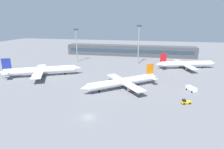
{
  "coord_description": "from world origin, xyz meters",
  "views": [
    {
      "loc": [
        18.76,
        -51.51,
        30.28
      ],
      "look_at": [
        -0.6,
        40.0,
        3.0
      ],
      "focal_mm": 29.89,
      "sensor_mm": 36.0,
      "label": 1
    }
  ],
  "objects_px": {
    "airplane_far": "(186,64)",
    "service_van_white": "(191,89)",
    "baggage_tug_yellow": "(186,102)",
    "floodlight_tower_west": "(139,42)",
    "airplane_mid": "(42,70)",
    "floodlight_tower_east": "(77,43)",
    "airplane_near": "(122,82)"
  },
  "relations": [
    {
      "from": "airplane_mid",
      "to": "baggage_tug_yellow",
      "type": "relative_size",
      "value": 10.58
    },
    {
      "from": "airplane_far",
      "to": "floodlight_tower_east",
      "type": "height_order",
      "value": "floodlight_tower_east"
    },
    {
      "from": "service_van_white",
      "to": "floodlight_tower_west",
      "type": "distance_m",
      "value": 58.82
    },
    {
      "from": "airplane_far",
      "to": "floodlight_tower_west",
      "type": "bearing_deg",
      "value": 167.04
    },
    {
      "from": "service_van_white",
      "to": "airplane_near",
      "type": "bearing_deg",
      "value": -174.95
    },
    {
      "from": "airplane_near",
      "to": "baggage_tug_yellow",
      "type": "height_order",
      "value": "airplane_near"
    },
    {
      "from": "floodlight_tower_west",
      "to": "service_van_white",
      "type": "bearing_deg",
      "value": -61.29
    },
    {
      "from": "airplane_mid",
      "to": "floodlight_tower_west",
      "type": "bearing_deg",
      "value": 40.29
    },
    {
      "from": "airplane_mid",
      "to": "floodlight_tower_east",
      "type": "bearing_deg",
      "value": 83.26
    },
    {
      "from": "baggage_tug_yellow",
      "to": "airplane_far",
      "type": "bearing_deg",
      "value": 80.97
    },
    {
      "from": "airplane_near",
      "to": "airplane_mid",
      "type": "distance_m",
      "value": 48.25
    },
    {
      "from": "baggage_tug_yellow",
      "to": "floodlight_tower_west",
      "type": "bearing_deg",
      "value": 109.5
    },
    {
      "from": "airplane_near",
      "to": "floodlight_tower_west",
      "type": "height_order",
      "value": "floodlight_tower_west"
    },
    {
      "from": "service_van_white",
      "to": "airplane_far",
      "type": "bearing_deg",
      "value": 84.08
    },
    {
      "from": "airplane_far",
      "to": "floodlight_tower_west",
      "type": "height_order",
      "value": "floodlight_tower_west"
    },
    {
      "from": "baggage_tug_yellow",
      "to": "floodlight_tower_east",
      "type": "xyz_separation_m",
      "value": [
        -68.39,
        62.01,
        13.42
      ]
    },
    {
      "from": "service_van_white",
      "to": "floodlight_tower_west",
      "type": "height_order",
      "value": "floodlight_tower_west"
    },
    {
      "from": "airplane_mid",
      "to": "floodlight_tower_west",
      "type": "xyz_separation_m",
      "value": [
        50.42,
        42.74,
        12.28
      ]
    },
    {
      "from": "airplane_mid",
      "to": "airplane_far",
      "type": "height_order",
      "value": "airplane_mid"
    },
    {
      "from": "airplane_mid",
      "to": "airplane_far",
      "type": "relative_size",
      "value": 1.05
    },
    {
      "from": "baggage_tug_yellow",
      "to": "airplane_near",
      "type": "bearing_deg",
      "value": 156.01
    },
    {
      "from": "airplane_near",
      "to": "service_van_white",
      "type": "xyz_separation_m",
      "value": [
        30.58,
        2.7,
        -1.93
      ]
    },
    {
      "from": "airplane_far",
      "to": "service_van_white",
      "type": "xyz_separation_m",
      "value": [
        -4.43,
        -42.67,
        -1.92
      ]
    },
    {
      "from": "floodlight_tower_west",
      "to": "floodlight_tower_east",
      "type": "height_order",
      "value": "floodlight_tower_west"
    },
    {
      "from": "floodlight_tower_west",
      "to": "floodlight_tower_east",
      "type": "distance_m",
      "value": 45.71
    },
    {
      "from": "airplane_mid",
      "to": "floodlight_tower_west",
      "type": "relative_size",
      "value": 1.52
    },
    {
      "from": "airplane_far",
      "to": "service_van_white",
      "type": "bearing_deg",
      "value": -95.92
    },
    {
      "from": "airplane_mid",
      "to": "floodlight_tower_east",
      "type": "distance_m",
      "value": 42.2
    },
    {
      "from": "baggage_tug_yellow",
      "to": "floodlight_tower_west",
      "type": "relative_size",
      "value": 0.14
    },
    {
      "from": "airplane_far",
      "to": "airplane_mid",
      "type": "bearing_deg",
      "value": -156.7
    },
    {
      "from": "airplane_mid",
      "to": "baggage_tug_yellow",
      "type": "xyz_separation_m",
      "value": [
        73.17,
        -21.51,
        -2.55
      ]
    },
    {
      "from": "airplane_near",
      "to": "airplane_far",
      "type": "height_order",
      "value": "airplane_near"
    }
  ]
}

